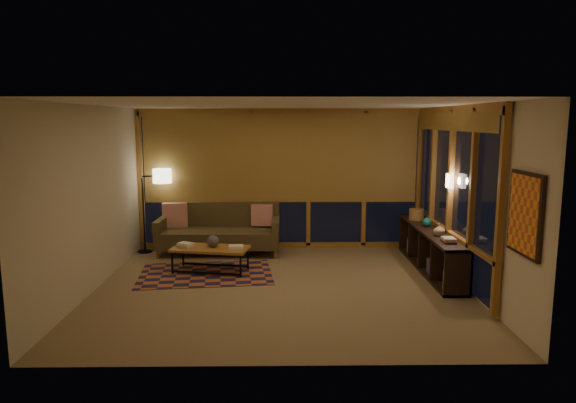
{
  "coord_description": "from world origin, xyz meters",
  "views": [
    {
      "loc": [
        0.01,
        -7.41,
        2.48
      ],
      "look_at": [
        0.12,
        0.56,
        1.22
      ],
      "focal_mm": 32.0,
      "sensor_mm": 36.0,
      "label": 1
    }
  ],
  "objects_px": {
    "bookshelf": "(430,250)",
    "coffee_table": "(211,260)",
    "floor_lamp": "(143,211)",
    "sofa": "(219,230)"
  },
  "relations": [
    {
      "from": "sofa",
      "to": "coffee_table",
      "type": "height_order",
      "value": "sofa"
    },
    {
      "from": "floor_lamp",
      "to": "coffee_table",
      "type": "bearing_deg",
      "value": -56.46
    },
    {
      "from": "floor_lamp",
      "to": "bookshelf",
      "type": "height_order",
      "value": "floor_lamp"
    },
    {
      "from": "coffee_table",
      "to": "bookshelf",
      "type": "height_order",
      "value": "bookshelf"
    },
    {
      "from": "sofa",
      "to": "floor_lamp",
      "type": "xyz_separation_m",
      "value": [
        -1.43,
        0.13,
        0.34
      ]
    },
    {
      "from": "coffee_table",
      "to": "floor_lamp",
      "type": "height_order",
      "value": "floor_lamp"
    },
    {
      "from": "sofa",
      "to": "bookshelf",
      "type": "xyz_separation_m",
      "value": [
        3.65,
        -1.14,
        -0.11
      ]
    },
    {
      "from": "sofa",
      "to": "coffee_table",
      "type": "xyz_separation_m",
      "value": [
        0.0,
        -1.19,
        -0.25
      ]
    },
    {
      "from": "bookshelf",
      "to": "coffee_table",
      "type": "bearing_deg",
      "value": -179.19
    },
    {
      "from": "coffee_table",
      "to": "bookshelf",
      "type": "distance_m",
      "value": 3.65
    }
  ]
}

